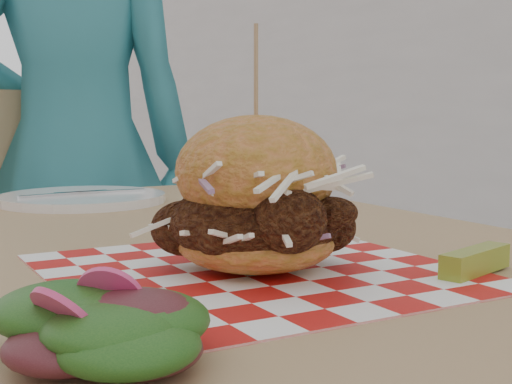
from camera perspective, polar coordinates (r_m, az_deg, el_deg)
diner at (r=1.74m, az=-14.27°, el=2.88°), size 0.67×0.54×1.59m
patio_table at (r=0.84m, az=-5.69°, el=-9.34°), size 0.80×1.20×0.75m
patio_chair at (r=1.72m, az=-18.85°, el=-5.50°), size 0.50×0.51×0.95m
paper_liner at (r=0.67m, az=0.00°, el=-6.34°), size 0.36×0.36×0.00m
sandwich at (r=0.66m, az=0.00°, el=-0.92°), size 0.20×0.20×0.22m
pickle_spear at (r=0.68m, az=17.14°, el=-5.29°), size 0.10×0.05×0.02m
side_salad at (r=0.44m, az=-12.56°, el=-11.55°), size 0.14×0.14×0.05m
place_setting at (r=1.21m, az=-13.70°, el=-0.48°), size 0.27×0.27×0.02m
kraft_tray at (r=1.24m, az=-0.42°, el=0.59°), size 0.15×0.12×0.06m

